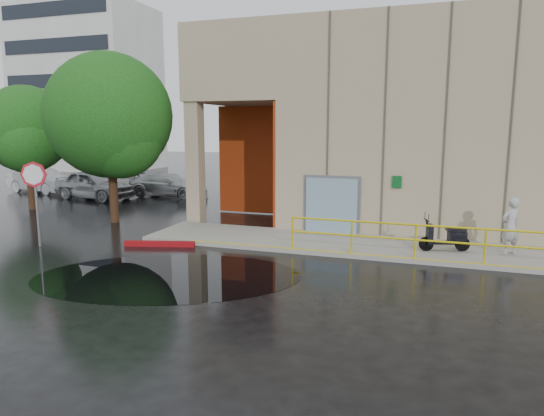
# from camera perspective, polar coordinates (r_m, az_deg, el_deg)

# --- Properties ---
(ground) EXTENTS (120.00, 120.00, 0.00)m
(ground) POSITION_cam_1_polar(r_m,az_deg,el_deg) (12.69, 0.60, -8.87)
(ground) COLOR black
(ground) RESTS_ON ground
(sidewalk) EXTENTS (20.00, 3.00, 0.15)m
(sidewalk) POSITION_cam_1_polar(r_m,az_deg,el_deg) (16.44, 19.06, -4.84)
(sidewalk) COLOR gray
(sidewalk) RESTS_ON ground
(building) EXTENTS (20.00, 10.17, 8.00)m
(building) POSITION_cam_1_polar(r_m,az_deg,el_deg) (22.50, 22.36, 9.32)
(building) COLOR tan
(building) RESTS_ON ground
(guardrail) EXTENTS (9.56, 0.06, 1.03)m
(guardrail) POSITION_cam_1_polar(r_m,az_deg,el_deg) (15.00, 20.17, -3.89)
(guardrail) COLOR #D8C40B
(guardrail) RESTS_ON sidewalk
(distant_building) EXTENTS (12.00, 8.08, 15.00)m
(distant_building) POSITION_cam_1_polar(r_m,az_deg,el_deg) (50.71, -20.82, 12.86)
(distant_building) COLOR beige
(distant_building) RESTS_ON ground
(person) EXTENTS (0.77, 0.73, 1.77)m
(person) POSITION_cam_1_polar(r_m,az_deg,el_deg) (16.38, 26.24, -1.93)
(person) COLOR #A8A9AE
(person) RESTS_ON sidewalk
(scooter) EXTENTS (1.61, 0.93, 1.22)m
(scooter) POSITION_cam_1_polar(r_m,az_deg,el_deg) (16.08, 19.77, -2.37)
(scooter) COLOR black
(scooter) RESTS_ON sidewalk
(stop_sign) EXTENTS (0.82, 0.35, 2.88)m
(stop_sign) POSITION_cam_1_polar(r_m,az_deg,el_deg) (17.95, -26.14, 2.36)
(stop_sign) COLOR slate
(stop_sign) RESTS_ON ground
(red_curb) EXTENTS (2.37, 0.79, 0.18)m
(red_curb) POSITION_cam_1_polar(r_m,az_deg,el_deg) (16.91, -13.09, -4.12)
(red_curb) COLOR maroon
(red_curb) RESTS_ON ground
(puddle) EXTENTS (8.30, 6.58, 0.01)m
(puddle) POSITION_cam_1_polar(r_m,az_deg,el_deg) (13.57, -12.15, -7.84)
(puddle) COLOR black
(puddle) RESTS_ON ground
(car_a) EXTENTS (5.06, 2.69, 1.64)m
(car_a) POSITION_cam_1_polar(r_m,az_deg,el_deg) (28.88, -20.18, 2.59)
(car_a) COLOR #97999E
(car_a) RESTS_ON ground
(car_b) EXTENTS (4.80, 2.26, 1.52)m
(car_b) POSITION_cam_1_polar(r_m,az_deg,el_deg) (33.08, -25.49, 2.96)
(car_b) COLOR silver
(car_b) RESTS_ON ground
(car_c) EXTENTS (4.77, 1.97, 1.38)m
(car_c) POSITION_cam_1_polar(r_m,az_deg,el_deg) (28.77, -12.13, 2.68)
(car_c) COLOR #A7AAAE
(car_c) RESTS_ON ground
(tree_near) EXTENTS (5.14, 5.14, 7.04)m
(tree_near) POSITION_cam_1_polar(r_m,az_deg,el_deg) (21.25, -18.33, 9.74)
(tree_near) COLOR black
(tree_near) RESTS_ON ground
(tree_far) EXTENTS (4.16, 4.16, 5.99)m
(tree_far) POSITION_cam_1_polar(r_m,az_deg,el_deg) (26.19, -26.89, 7.92)
(tree_far) COLOR black
(tree_far) RESTS_ON ground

